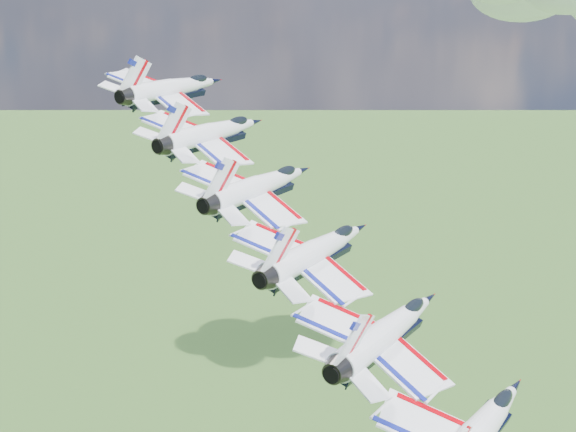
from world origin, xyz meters
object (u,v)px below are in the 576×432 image
(jet_3, at_px, (318,250))
(jet_0, at_px, (174,88))
(jet_4, at_px, (389,330))
(jet_5, at_px, (479,432))
(jet_1, at_px, (214,132))
(jet_2, at_px, (261,185))

(jet_3, bearing_deg, jet_0, 154.36)
(jet_0, xyz_separation_m, jet_4, (27.94, -28.22, -13.41))
(jet_5, bearing_deg, jet_1, 154.36)
(jet_2, bearing_deg, jet_0, 154.36)
(jet_3, bearing_deg, jet_1, 154.36)
(jet_1, bearing_deg, jet_3, -25.64)
(jet_2, relative_size, jet_4, 1.00)
(jet_3, relative_size, jet_5, 1.00)
(jet_2, bearing_deg, jet_3, -25.64)
(jet_1, distance_m, jet_5, 41.91)
(jet_2, xyz_separation_m, jet_5, (20.95, -21.16, -10.06))
(jet_0, xyz_separation_m, jet_3, (20.95, -21.16, -10.06))
(jet_1, bearing_deg, jet_4, -25.64)
(jet_1, distance_m, jet_4, 31.43)
(jet_1, relative_size, jet_5, 1.00)
(jet_1, relative_size, jet_2, 1.00)
(jet_0, bearing_deg, jet_3, -25.64)
(jet_2, distance_m, jet_3, 10.48)
(jet_3, xyz_separation_m, jet_5, (13.97, -14.11, -6.70))
(jet_1, xyz_separation_m, jet_5, (27.94, -28.22, -13.41))
(jet_2, xyz_separation_m, jet_3, (6.98, -7.05, -3.35))
(jet_1, relative_size, jet_3, 1.00)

